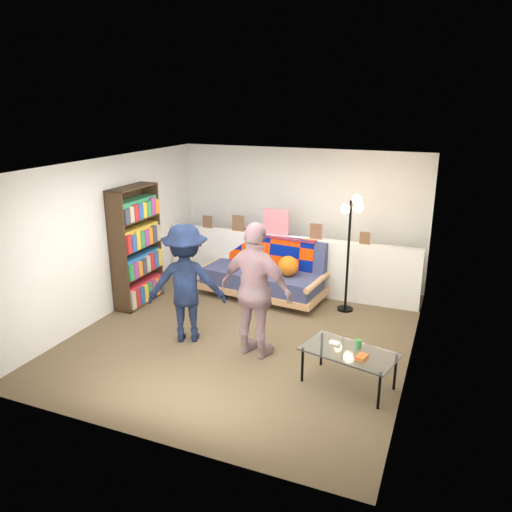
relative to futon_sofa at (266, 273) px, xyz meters
The scene contains 10 objects.
ground 1.55m from the futon_sofa, 79.82° to the right, with size 5.00×5.00×0.00m, color brown.
room_shell 1.63m from the futon_sofa, 75.20° to the right, with size 4.60×5.05×2.45m.
half_wall_ledge 0.43m from the futon_sofa, 51.40° to the left, with size 4.45×0.15×1.00m, color silver.
ledge_decor 0.82m from the futon_sofa, 83.11° to the left, with size 2.97×0.02×0.45m.
futon_sofa is the anchor object (origin of this frame).
bookshelf 2.15m from the futon_sofa, 150.00° to the right, with size 0.32×0.96×1.92m.
coffee_table 2.95m from the futon_sofa, 49.65° to the right, with size 1.17×0.81×0.55m.
floor_lamp 1.67m from the futon_sofa, ahead, with size 0.37×0.34×1.84m.
person_left 1.99m from the futon_sofa, 102.48° to the right, with size 1.06×0.61×1.64m, color black.
person_right 2.11m from the futon_sofa, 72.21° to the right, with size 1.04×0.43×1.78m, color #CB8391.
Camera 1 is at (2.59, -5.93, 3.20)m, focal length 35.00 mm.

